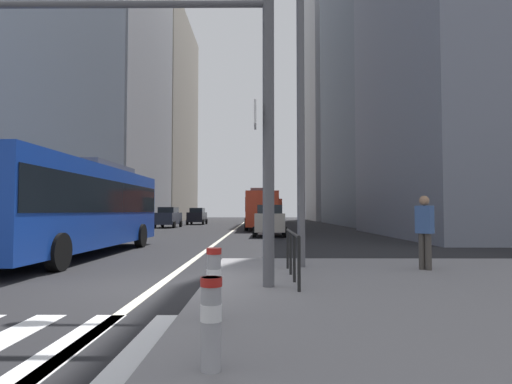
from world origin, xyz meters
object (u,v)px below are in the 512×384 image
(city_bus_red_receding, at_px, (261,208))
(car_receding_near, at_px, (270,220))
(city_bus_blue_oncoming, at_px, (76,203))
(traffic_signal_gantry, at_px, (160,77))
(bollard_left, at_px, (214,280))
(city_bus_red_distant, at_px, (271,209))
(bollard_front, at_px, (211,318))
(pedestrian_waiting, at_px, (425,228))
(car_oncoming_mid, at_px, (168,217))
(car_receding_far, at_px, (265,216))
(street_lamp_post, at_px, (300,67))
(car_oncoming_far, at_px, (197,216))

(city_bus_red_receding, bearing_deg, car_receding_near, -87.10)
(city_bus_blue_oncoming, relative_size, traffic_signal_gantry, 1.86)
(city_bus_blue_oncoming, bearing_deg, bollard_left, -58.03)
(city_bus_red_distant, xyz_separation_m, bollard_left, (-2.14, -52.32, -1.17))
(bollard_front, bearing_deg, pedestrian_waiting, 55.92)
(car_oncoming_mid, xyz_separation_m, car_receding_far, (9.32, 7.89, -0.00))
(car_oncoming_mid, height_order, car_receding_far, same)
(street_lamp_post, bearing_deg, car_receding_far, 90.72)
(traffic_signal_gantry, relative_size, bollard_left, 6.66)
(car_receding_far, height_order, pedestrian_waiting, car_receding_far)
(city_bus_blue_oncoming, xyz_separation_m, car_receding_far, (6.96, 33.90, -0.85))
(car_oncoming_mid, height_order, bollard_front, car_oncoming_mid)
(car_receding_near, bearing_deg, city_bus_red_distant, 88.34)
(city_bus_blue_oncoming, relative_size, car_oncoming_mid, 2.57)
(bollard_left, bearing_deg, car_oncoming_mid, 102.99)
(city_bus_red_distant, xyz_separation_m, car_oncoming_mid, (-10.28, -17.05, -0.84))
(city_bus_red_receding, bearing_deg, bollard_front, -90.94)
(car_oncoming_mid, relative_size, street_lamp_post, 0.56)
(city_bus_red_receding, distance_m, car_oncoming_far, 14.95)
(car_receding_near, height_order, bollard_left, car_receding_near)
(traffic_signal_gantry, bearing_deg, city_bus_red_distant, 86.03)
(city_bus_blue_oncoming, xyz_separation_m, street_lamp_post, (7.44, -3.94, 3.45))
(city_bus_blue_oncoming, xyz_separation_m, city_bus_red_receding, (6.49, 22.56, -0.00))
(car_oncoming_mid, bearing_deg, pedestrian_waiting, -67.32)
(bollard_left, bearing_deg, traffic_signal_gantry, 117.76)
(car_oncoming_mid, xyz_separation_m, street_lamp_post, (9.79, -29.94, 4.29))
(car_oncoming_mid, height_order, street_lamp_post, street_lamp_post)
(city_bus_blue_oncoming, distance_m, car_receding_near, 13.94)
(city_bus_red_receding, xyz_separation_m, traffic_signal_gantry, (-2.02, -29.34, 2.28))
(street_lamp_post, height_order, bollard_left, street_lamp_post)
(city_bus_red_receding, relative_size, car_oncoming_far, 2.64)
(city_bus_red_distant, bearing_deg, bollard_front, -92.10)
(city_bus_blue_oncoming, xyz_separation_m, traffic_signal_gantry, (4.48, -6.78, 2.28))
(car_oncoming_far, bearing_deg, city_bus_red_distant, 40.38)
(bollard_left, distance_m, pedestrian_waiting, 6.68)
(car_oncoming_far, bearing_deg, traffic_signal_gantry, -82.68)
(city_bus_red_receding, xyz_separation_m, pedestrian_waiting, (3.88, -27.00, -0.69))
(bollard_front, xyz_separation_m, pedestrian_waiting, (4.43, 6.54, 0.54))
(street_lamp_post, bearing_deg, bollard_front, -101.96)
(city_bus_blue_oncoming, bearing_deg, city_bus_red_receding, 73.94)
(car_oncoming_mid, distance_m, bollard_front, 37.91)
(car_oncoming_mid, distance_m, bollard_left, 36.20)
(car_receding_far, bearing_deg, car_oncoming_far, 168.59)
(city_bus_red_distant, xyz_separation_m, traffic_signal_gantry, (-3.45, -49.83, 2.28))
(city_bus_red_distant, bearing_deg, car_receding_far, -96.04)
(city_bus_red_distant, relative_size, bollard_front, 12.91)
(city_bus_red_receding, xyz_separation_m, car_receding_near, (0.53, -10.55, -0.85))
(city_bus_blue_oncoming, height_order, pedestrian_waiting, city_bus_blue_oncoming)
(city_bus_red_receding, xyz_separation_m, car_oncoming_far, (-7.45, 12.94, -0.85))
(car_oncoming_far, height_order, traffic_signal_gantry, traffic_signal_gantry)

